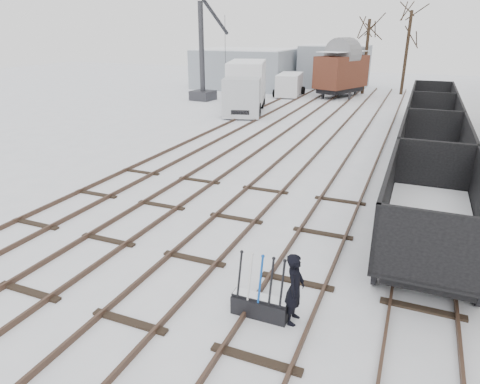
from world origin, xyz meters
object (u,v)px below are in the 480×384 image
object	(u,v)px
box_van_wagon	(341,71)
ground_frame	(260,305)
panel_van	(290,84)
crane	(203,72)
worker	(295,289)
lorry	(245,86)
freight_wagon_a	(430,224)

from	to	relation	value
box_van_wagon	ground_frame	bearing A→B (deg)	-60.12
ground_frame	box_van_wagon	size ratio (longest dim) A/B	0.24
panel_van	crane	size ratio (longest dim) A/B	0.53
crane	box_van_wagon	bearing A→B (deg)	36.07
ground_frame	worker	size ratio (longest dim) A/B	0.89
ground_frame	panel_van	distance (m)	34.46
worker	crane	distance (m)	32.32
box_van_wagon	lorry	bearing A→B (deg)	-96.16
ground_frame	box_van_wagon	xyz separation A→B (m)	(-4.53, 34.27, 2.15)
worker	box_van_wagon	world-z (taller)	box_van_wagon
ground_frame	panel_van	world-z (taller)	panel_van
freight_wagon_a	crane	world-z (taller)	crane
ground_frame	worker	world-z (taller)	worker
ground_frame	freight_wagon_a	size ratio (longest dim) A/B	0.23
lorry	panel_van	xyz separation A→B (m)	(0.89, 9.17, -0.83)
worker	box_van_wagon	bearing A→B (deg)	7.35
ground_frame	panel_van	bearing A→B (deg)	105.67
worker	lorry	xyz separation A→B (m)	(-10.85, 23.92, 1.09)
lorry	panel_van	size ratio (longest dim) A/B	1.71
freight_wagon_a	box_van_wagon	world-z (taller)	box_van_wagon
freight_wagon_a	crane	distance (m)	30.30
panel_van	crane	xyz separation A→B (m)	(-6.54, -5.35, 1.38)
box_van_wagon	lorry	world-z (taller)	box_van_wagon
freight_wagon_a	ground_frame	bearing A→B (deg)	-127.67
freight_wagon_a	lorry	world-z (taller)	lorry
ground_frame	crane	world-z (taller)	crane
ground_frame	box_van_wagon	world-z (taller)	box_van_wagon
worker	box_van_wagon	distance (m)	34.62
lorry	panel_van	world-z (taller)	lorry
freight_wagon_a	box_van_wagon	xyz separation A→B (m)	(-7.95, 29.84, 1.44)
box_van_wagon	freight_wagon_a	bearing A→B (deg)	-52.73
worker	crane	bearing A→B (deg)	29.28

